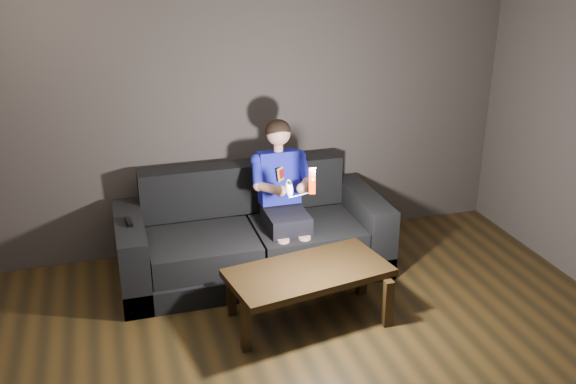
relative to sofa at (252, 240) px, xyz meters
name	(u,v)px	position (x,y,z in m)	size (l,w,h in m)	color
back_wall	(240,101)	(0.05, 0.57, 1.07)	(5.00, 0.04, 2.70)	#3F3936
sofa	(252,240)	(0.00, 0.00, 0.00)	(2.23, 0.96, 0.86)	black
child	(283,187)	(0.25, -0.05, 0.48)	(0.50, 0.62, 1.23)	black
wii_remote_red	(312,180)	(0.35, -0.53, 0.70)	(0.07, 0.09, 0.21)	#EA3000
nunchuk_white	(289,188)	(0.17, -0.52, 0.66)	(0.08, 0.10, 0.15)	white
wii_remote_black	(129,222)	(-1.00, -0.08, 0.34)	(0.06, 0.16, 0.03)	black
coffee_table	(309,276)	(0.21, -0.87, 0.09)	(1.26, 0.78, 0.43)	black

